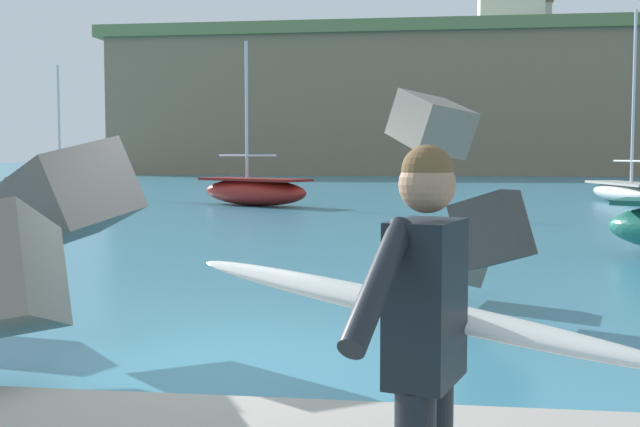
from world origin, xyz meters
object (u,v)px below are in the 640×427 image
Objects in this scene: mooring_buoy_inner at (425,188)px; station_building_central at (520,22)px; boat_near_right at (254,190)px; surfer_with_board at (425,338)px; station_building_west at (510,11)px; boat_mid_right at (627,191)px; boat_near_left at (53,184)px.

mooring_buoy_inner is 54.61m from station_building_central.
surfer_with_board is at bearing -76.23° from boat_near_right.
boat_mid_right is at bearing -90.65° from station_building_west.
surfer_with_board is 0.33× the size of boat_near_right.
mooring_buoy_inner is (-8.37, 8.69, -0.28)m from boat_mid_right.
station_building_central is at bearing 78.67° from mooring_buoy_inner.
mooring_buoy_inner is at bearing 133.93° from boat_mid_right.
boat_near_right is 14.63× the size of mooring_buoy_inner.
boat_mid_right is 1.16× the size of station_building_central.
station_building_west is 1.07× the size of station_building_central.
boat_near_left is 0.82× the size of boat_mid_right.
boat_mid_right is 17.90× the size of mooring_buoy_inner.
station_building_central is at bearing 88.23° from boat_mid_right.
surfer_with_board is at bearing -96.25° from station_building_central.
station_building_west is 1.87m from station_building_central.
boat_near_left is at bearing 118.10° from surfer_with_board.
surfer_with_board is 0.33× the size of boat_near_left.
boat_mid_right reaches higher than surfer_with_board.
station_building_central reaches higher than surfer_with_board.
surfer_with_board is 93.28m from station_building_central.
boat_near_left is at bearing -116.44° from station_building_west.
surfer_with_board is 40.46m from mooring_buoy_inner.
mooring_buoy_inner is at bearing -100.24° from station_building_west.
boat_near_right is at bearing -104.03° from station_building_west.
boat_near_right is at bearing -31.29° from boat_near_left.
boat_near_left is 13.93m from boat_near_right.
station_building_west reaches higher than boat_near_left.
mooring_buoy_inner is 0.06× the size of station_building_central.
boat_near_left is at bearing 148.71° from boat_near_right.
mooring_buoy_inner is at bearing 16.19° from boat_near_left.
mooring_buoy_inner is 53.95m from station_building_west.
mooring_buoy_inner is (6.62, 12.61, -0.38)m from boat_near_right.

